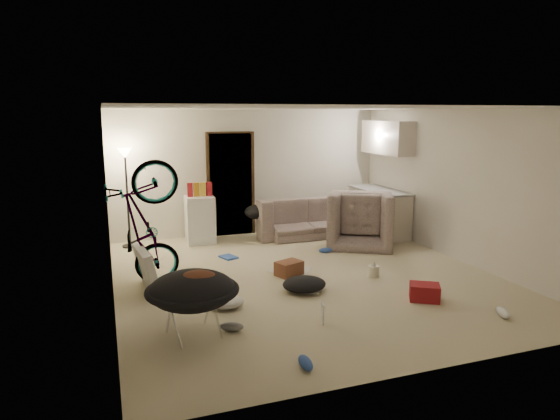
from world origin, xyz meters
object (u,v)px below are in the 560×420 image
object	(u,v)px
tv_box	(146,269)
juicer	(373,270)
floor_lamp	(126,176)
armchair	(360,224)
sofa	(303,220)
mini_fridge	(200,219)
saucer_chair	(193,298)
drink_case_a	(289,268)
drink_case_b	(425,292)
kitchen_counter	(379,213)
bicycle	(145,254)

from	to	relation	value
tv_box	juicer	distance (m)	3.33
floor_lamp	armchair	bearing A→B (deg)	-15.89
sofa	juicer	xyz separation A→B (m)	(0.01, -2.79, -0.20)
floor_lamp	tv_box	world-z (taller)	floor_lamp
mini_fridge	tv_box	distance (m)	2.62
saucer_chair	tv_box	world-z (taller)	saucer_chair
drink_case_a	drink_case_b	world-z (taller)	drink_case_b
floor_lamp	mini_fridge	world-z (taller)	floor_lamp
armchair	drink_case_a	size ratio (longest dim) A/B	3.03
kitchen_counter	tv_box	size ratio (longest dim) A/B	1.64
saucer_chair	juicer	distance (m)	3.14
kitchen_counter	sofa	world-z (taller)	kitchen_counter
drink_case_b	kitchen_counter	bearing A→B (deg)	100.20
armchair	kitchen_counter	bearing A→B (deg)	-113.76
armchair	tv_box	bearing A→B (deg)	46.69
mini_fridge	drink_case_b	xyz separation A→B (m)	(2.23, -3.97, -0.33)
drink_case_b	saucer_chair	bearing A→B (deg)	-148.06
kitchen_counter	saucer_chair	world-z (taller)	kitchen_counter
tv_box	drink_case_a	xyz separation A→B (m)	(2.09, -0.08, -0.19)
drink_case_a	saucer_chair	bearing A→B (deg)	-158.52
tv_box	floor_lamp	bearing A→B (deg)	85.55
sofa	drink_case_b	world-z (taller)	sofa
armchair	juicer	xyz separation A→B (m)	(-0.75, -1.81, -0.28)
sofa	drink_case_b	size ratio (longest dim) A/B	5.30
kitchen_counter	drink_case_a	size ratio (longest dim) A/B	3.92
tv_box	drink_case_a	distance (m)	2.10
saucer_chair	drink_case_b	distance (m)	3.07
sofa	armchair	size ratio (longest dim) A/B	1.74
kitchen_counter	armchair	bearing A→B (deg)	-143.12
floor_lamp	kitchen_counter	bearing A→B (deg)	-7.66
armchair	saucer_chair	world-z (taller)	armchair
drink_case_b	mini_fridge	bearing A→B (deg)	150.43
armchair	tv_box	xyz separation A→B (m)	(-4.03, -1.26, -0.07)
floor_lamp	sofa	world-z (taller)	floor_lamp
bicycle	mini_fridge	world-z (taller)	bicycle
sofa	juicer	distance (m)	2.80
bicycle	saucer_chair	bearing A→B (deg)	-169.71
kitchen_counter	armchair	size ratio (longest dim) A/B	1.29
floor_lamp	bicycle	size ratio (longest dim) A/B	0.98
bicycle	tv_box	world-z (taller)	bicycle
kitchen_counter	mini_fridge	bearing A→B (deg)	171.17
kitchen_counter	mini_fridge	size ratio (longest dim) A/B	1.69
armchair	tv_box	distance (m)	4.22
saucer_chair	juicer	bearing A→B (deg)	21.13
bicycle	sofa	bearing A→B (deg)	-58.13
tv_box	juicer	size ratio (longest dim) A/B	3.83
drink_case_a	juicer	size ratio (longest dim) A/B	1.60
drink_case_b	bicycle	bearing A→B (deg)	-175.91
bicycle	tv_box	xyz separation A→B (m)	(0.00, -0.11, -0.18)
floor_lamp	tv_box	distance (m)	2.63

